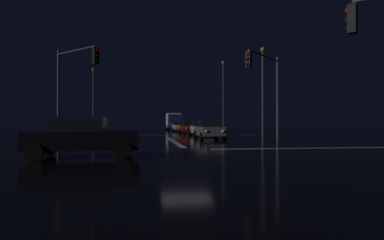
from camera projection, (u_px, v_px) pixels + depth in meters
name	position (u px, v px, depth m)	size (l,w,h in m)	color
ground	(187.00, 151.00, 16.90)	(120.00, 120.00, 0.10)	black
stop_line_north	(173.00, 141.00, 24.62)	(0.35, 13.32, 0.01)	white
centre_line_ns	(164.00, 135.00, 36.11)	(22.00, 0.15, 0.01)	yellow
crosswalk_bar_east	(332.00, 148.00, 18.01)	(13.32, 0.40, 0.01)	white
sedan_gray	(209.00, 130.00, 27.45)	(2.02, 4.33, 1.57)	slate
sedan_silver	(201.00, 128.00, 34.08)	(2.02, 4.33, 1.57)	#B7B7BC
sedan_red	(190.00, 127.00, 40.63)	(2.02, 4.33, 1.57)	maroon
sedan_orange	(185.00, 127.00, 46.01)	(2.02, 4.33, 1.57)	#C66014
sedan_white	(179.00, 126.00, 52.05)	(2.02, 4.33, 1.57)	silver
box_truck	(174.00, 121.00, 59.95)	(2.68, 8.28, 3.08)	navy
sedan_black_crossing	(83.00, 137.00, 12.98)	(4.33, 2.02, 1.57)	black
traffic_signal_nw	(73.00, 76.00, 22.84)	(3.31, 3.31, 6.55)	#4C4C51
traffic_signal_ne	(266.00, 80.00, 24.57)	(3.75, 3.75, 6.50)	#4C4C51
streetlamp_right_near	(263.00, 85.00, 31.46)	(0.44, 0.44, 8.47)	#424247
streetlamp_left_far	(93.00, 95.00, 44.80)	(0.44, 0.44, 8.72)	#424247
streetlamp_right_far	(223.00, 92.00, 47.31)	(0.44, 0.44, 10.09)	#424247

